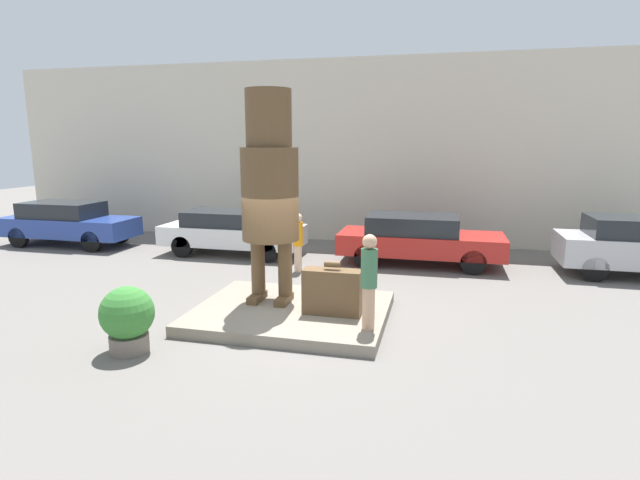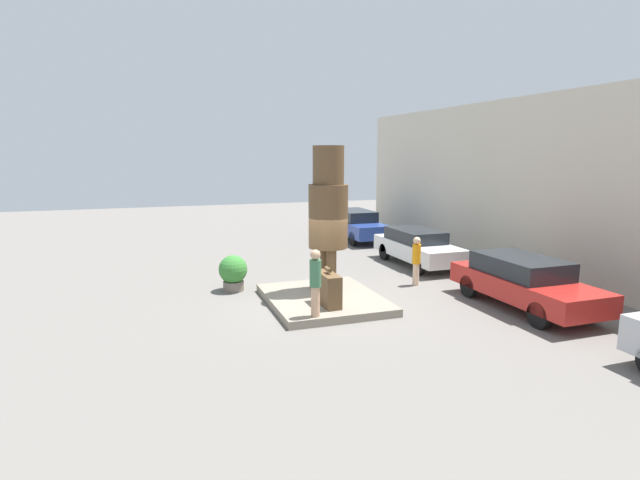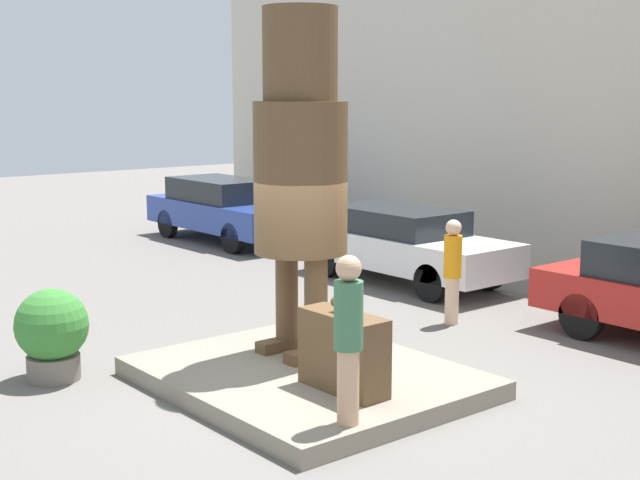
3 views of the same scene
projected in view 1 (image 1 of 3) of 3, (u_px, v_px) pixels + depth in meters
ground_plane at (292, 318)px, 10.43m from camera, size 60.00×60.00×0.00m
pedestal at (292, 312)px, 10.40m from camera, size 3.93×3.24×0.23m
building_backdrop at (361, 152)px, 18.02m from camera, size 28.00×0.60×6.49m
statue_figure at (270, 181)px, 10.33m from camera, size 1.20×1.20×4.43m
giant_suitcase at (332, 292)px, 9.91m from camera, size 1.16×0.42×1.09m
tourist at (369, 278)px, 9.00m from camera, size 0.30×0.30×1.77m
parked_car_blue at (68, 222)px, 17.55m from camera, size 4.72×1.70×1.54m
parked_car_white at (231, 231)px, 16.14m from camera, size 4.57×1.71×1.43m
parked_car_red at (418, 238)px, 14.80m from camera, size 4.79×1.84×1.48m
parked_car_silver at (637, 246)px, 13.43m from camera, size 4.04×1.76×1.63m
planter_pot at (127, 318)px, 8.62m from camera, size 0.93×0.93×1.18m
worker_hivis at (298, 240)px, 13.95m from camera, size 0.28×0.28×1.67m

